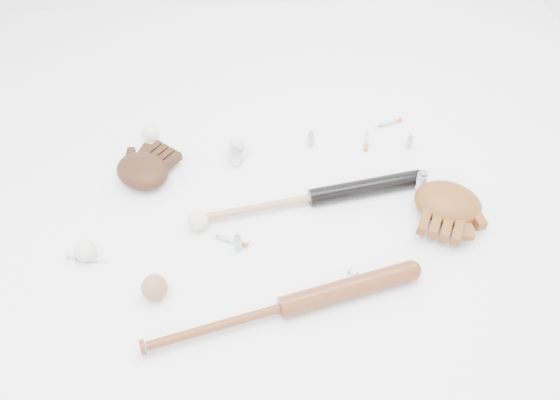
{
  "coord_description": "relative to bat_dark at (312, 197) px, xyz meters",
  "views": [
    {
      "loc": [
        -0.11,
        -1.29,
        1.51
      ],
      "look_at": [
        -0.04,
        -0.0,
        0.06
      ],
      "focal_mm": 35.0,
      "sensor_mm": 36.0,
      "label": 1
    }
  ],
  "objects": [
    {
      "name": "vial_1",
      "position": [
        0.02,
        0.31,
        0.0
      ],
      "size": [
        0.03,
        0.03,
        0.07
      ],
      "primitive_type": "cylinder",
      "color": "#AEB8BF",
      "rests_on": "ground"
    },
    {
      "name": "trading_card",
      "position": [
        -0.67,
        0.25,
        -0.03
      ],
      "size": [
        0.1,
        0.12,
        0.01
      ],
      "primitive_type": "cube",
      "rotation": [
        0.0,
        0.0,
        0.35
      ],
      "color": "yellow",
      "rests_on": "ground"
    },
    {
      "name": "vial_2",
      "position": [
        -0.28,
        0.22,
        0.01
      ],
      "size": [
        0.03,
        0.03,
        0.08
      ],
      "primitive_type": "cylinder",
      "color": "#AEB8BF",
      "rests_on": "ground"
    },
    {
      "name": "baseball_left",
      "position": [
        -0.78,
        -0.2,
        0.0
      ],
      "size": [
        0.07,
        0.07,
        0.07
      ],
      "primitive_type": "sphere",
      "color": "silver",
      "rests_on": "ground"
    },
    {
      "name": "vial_4",
      "position": [
        -0.27,
        -0.2,
        0.0
      ],
      "size": [
        0.03,
        0.03,
        0.07
      ],
      "primitive_type": "cylinder",
      "color": "#AEB8BF",
      "rests_on": "ground"
    },
    {
      "name": "syringe_4",
      "position": [
        0.36,
        0.42,
        -0.02
      ],
      "size": [
        0.15,
        0.07,
        0.02
      ],
      "primitive_type": null,
      "rotation": [
        0.0,
        0.0,
        3.48
      ],
      "color": "#ADBCC6",
      "rests_on": "ground"
    },
    {
      "name": "bat_wood",
      "position": [
        -0.13,
        -0.45,
        0.0
      ],
      "size": [
        0.91,
        0.3,
        0.07
      ],
      "primitive_type": null,
      "rotation": [
        0.0,
        0.0,
        0.26
      ],
      "color": "brown",
      "rests_on": "ground"
    },
    {
      "name": "baseball_on_pedestal",
      "position": [
        -0.27,
        0.26,
        0.04
      ],
      "size": [
        0.06,
        0.06,
        0.06
      ],
      "primitive_type": "sphere",
      "color": "silver",
      "rests_on": "pedestal"
    },
    {
      "name": "baseball_upper",
      "position": [
        -0.63,
        0.39,
        0.0
      ],
      "size": [
        0.07,
        0.07,
        0.07
      ],
      "primitive_type": "sphere",
      "color": "silver",
      "rests_on": "ground"
    },
    {
      "name": "vial_3",
      "position": [
        0.41,
        0.05,
        0.01
      ],
      "size": [
        0.04,
        0.04,
        0.09
      ],
      "primitive_type": "cylinder",
      "color": "#AEB8BF",
      "rests_on": "ground"
    },
    {
      "name": "syringe_2",
      "position": [
        0.26,
        0.32,
        -0.02
      ],
      "size": [
        0.05,
        0.14,
        0.02
      ],
      "primitive_type": null,
      "rotation": [
        0.0,
        0.0,
        1.36
      ],
      "color": "#ADBCC6",
      "rests_on": "ground"
    },
    {
      "name": "baseball_mid",
      "position": [
        -0.41,
        -0.09,
        0.0
      ],
      "size": [
        0.07,
        0.07,
        0.07
      ],
      "primitive_type": "sphere",
      "color": "silver",
      "rests_on": "ground"
    },
    {
      "name": "baseball_aged",
      "position": [
        -0.54,
        -0.36,
        0.01
      ],
      "size": [
        0.08,
        0.08,
        0.08
      ],
      "primitive_type": "sphere",
      "color": "olive",
      "rests_on": "ground"
    },
    {
      "name": "glove_tan",
      "position": [
        0.48,
        -0.07,
        0.02
      ],
      "size": [
        0.38,
        0.38,
        0.1
      ],
      "primitive_type": null,
      "rotation": [
        0.0,
        0.0,
        2.68
      ],
      "color": "brown",
      "rests_on": "ground"
    },
    {
      "name": "pedestal",
      "position": [
        -0.27,
        0.26,
        -0.01
      ],
      "size": [
        0.08,
        0.08,
        0.04
      ],
      "primitive_type": "cube",
      "rotation": [
        0.0,
        0.0,
        -0.27
      ],
      "color": "white",
      "rests_on": "ground"
    },
    {
      "name": "syringe_3",
      "position": [
        0.14,
        -0.36,
        -0.02
      ],
      "size": [
        0.12,
        0.13,
        0.02
      ],
      "primitive_type": null,
      "rotation": [
        0.0,
        0.0,
        -0.8
      ],
      "color": "#ADBCC6",
      "rests_on": "ground"
    },
    {
      "name": "syringe_1",
      "position": [
        -0.3,
        -0.16,
        -0.02
      ],
      "size": [
        0.16,
        0.09,
        0.02
      ],
      "primitive_type": null,
      "rotation": [
        0.0,
        0.0,
        2.73
      ],
      "color": "#ADBCC6",
      "rests_on": "ground"
    },
    {
      "name": "vial_0",
      "position": [
        0.42,
        0.28,
        -0.0
      ],
      "size": [
        0.02,
        0.02,
        0.06
      ],
      "primitive_type": "cylinder",
      "color": "#AEB8BF",
      "rests_on": "ground"
    },
    {
      "name": "bat_dark",
      "position": [
        0.0,
        0.0,
        0.0
      ],
      "size": [
        0.87,
        0.22,
        0.06
      ],
      "primitive_type": null,
      "rotation": [
        0.0,
        0.0,
        0.18
      ],
      "color": "black",
      "rests_on": "ground"
    },
    {
      "name": "syringe_0",
      "position": [
        -0.78,
        -0.21,
        -0.02
      ],
      "size": [
        0.17,
        0.06,
        0.02
      ],
      "primitive_type": null,
      "rotation": [
        0.0,
        0.0,
        -0.22
      ],
      "color": "#ADBCC6",
      "rests_on": "ground"
    },
    {
      "name": "glove_dark",
      "position": [
        -0.63,
        0.16,
        0.01
      ],
      "size": [
        0.36,
        0.36,
        0.09
      ],
      "primitive_type": null,
      "rotation": [
        0.0,
        0.0,
        -0.69
      ],
      "color": "#341B0E",
      "rests_on": "ground"
    }
  ]
}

